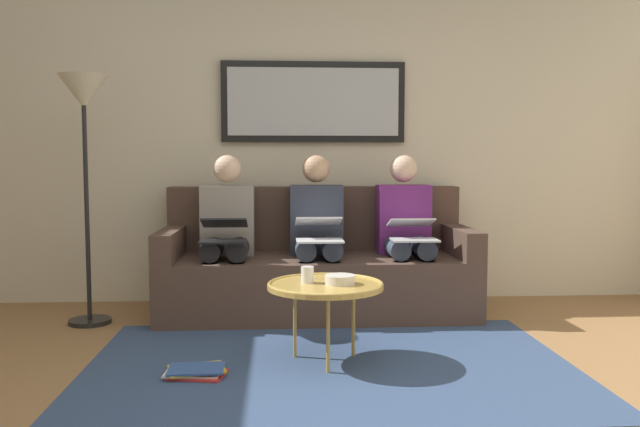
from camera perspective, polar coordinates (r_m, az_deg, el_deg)
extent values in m
cube|color=beige|center=(5.18, -0.63, 6.87)|extent=(6.00, 0.12, 2.60)
cube|color=#33476B|center=(3.60, 0.88, -13.02)|extent=(2.60, 1.80, 0.01)
cube|color=#4C382D|center=(4.71, -0.27, -6.21)|extent=(2.20, 0.90, 0.42)
cube|color=#4C382D|center=(5.00, -0.51, -0.39)|extent=(2.20, 0.20, 0.48)
cube|color=#4C382D|center=(4.84, 12.01, -2.32)|extent=(0.14, 0.90, 0.20)
cube|color=#4C382D|center=(4.72, -12.87, -2.51)|extent=(0.14, 0.90, 0.20)
cube|color=black|center=(5.11, -0.58, 9.71)|extent=(1.42, 0.04, 0.62)
cube|color=#B2B7BC|center=(5.09, -0.57, 9.74)|extent=(1.32, 0.01, 0.52)
cylinder|color=tan|center=(3.55, 0.48, -6.37)|extent=(0.63, 0.63, 0.03)
torus|color=tan|center=(3.54, 0.48, -6.17)|extent=(0.63, 0.63, 0.02)
cylinder|color=#B28E42|center=(3.41, 0.71, -10.54)|extent=(0.02, 0.02, 0.41)
cylinder|color=#B28E42|center=(3.70, 2.93, -9.34)|extent=(0.02, 0.02, 0.41)
cylinder|color=#B28E42|center=(3.68, -2.21, -9.42)|extent=(0.02, 0.02, 0.41)
cylinder|color=silver|center=(3.56, -1.11, -5.37)|extent=(0.07, 0.07, 0.09)
cylinder|color=beige|center=(3.53, 1.76, -5.79)|extent=(0.16, 0.16, 0.05)
cube|color=#66236B|center=(4.83, 7.26, -0.48)|extent=(0.38, 0.22, 0.50)
sphere|color=beige|center=(4.81, 7.31, 3.91)|extent=(0.20, 0.20, 0.20)
cylinder|color=#384256|center=(4.66, 8.81, -2.91)|extent=(0.14, 0.42, 0.14)
cylinder|color=#384256|center=(4.63, 6.63, -2.94)|extent=(0.14, 0.42, 0.14)
cylinder|color=#384256|center=(4.51, 9.35, -6.78)|extent=(0.11, 0.11, 0.42)
cylinder|color=#384256|center=(4.47, 7.08, -6.85)|extent=(0.11, 0.11, 0.42)
cube|color=silver|center=(4.43, 8.27, -2.30)|extent=(0.31, 0.21, 0.01)
cube|color=silver|center=(4.55, 7.94, -0.78)|extent=(0.31, 0.20, 0.07)
cube|color=#A5C6EA|center=(4.55, 7.95, -0.73)|extent=(0.28, 0.18, 0.06)
cube|color=#2D3342|center=(4.75, -0.34, -0.53)|extent=(0.38, 0.22, 0.50)
sphere|color=tan|center=(4.73, -0.35, 3.94)|extent=(0.20, 0.20, 0.20)
cylinder|color=#384256|center=(4.57, 0.94, -3.01)|extent=(0.14, 0.42, 0.14)
cylinder|color=#384256|center=(4.56, -1.32, -3.03)|extent=(0.14, 0.42, 0.14)
cylinder|color=#384256|center=(4.41, 1.15, -6.98)|extent=(0.11, 0.11, 0.42)
cylinder|color=#384256|center=(4.40, -1.20, -7.01)|extent=(0.11, 0.11, 0.42)
cube|color=white|center=(4.34, -0.03, -2.39)|extent=(0.31, 0.23, 0.01)
cube|color=white|center=(4.48, -0.14, -0.68)|extent=(0.31, 0.22, 0.08)
cube|color=#A5C6EA|center=(4.47, -0.14, -0.63)|extent=(0.28, 0.20, 0.06)
cube|color=gray|center=(4.76, -8.06, -0.57)|extent=(0.38, 0.22, 0.50)
sphere|color=beige|center=(4.74, -8.11, 3.89)|extent=(0.20, 0.20, 0.20)
cylinder|color=#232328|center=(4.56, -7.11, -3.05)|extent=(0.14, 0.42, 0.14)
cylinder|color=#232328|center=(4.58, -9.37, -3.05)|extent=(0.14, 0.42, 0.14)
cylinder|color=#232328|center=(4.40, -7.24, -7.03)|extent=(0.11, 0.11, 0.42)
cylinder|color=#232328|center=(4.42, -9.59, -7.02)|extent=(0.11, 0.11, 0.42)
cube|color=black|center=(4.35, -8.47, -2.43)|extent=(0.31, 0.22, 0.01)
cube|color=black|center=(4.48, -8.34, -0.82)|extent=(0.31, 0.21, 0.08)
cube|color=#A5C6EA|center=(4.48, -8.34, -0.78)|extent=(0.28, 0.18, 0.07)
cube|color=red|center=(3.48, -10.66, -13.65)|extent=(0.32, 0.25, 0.01)
cube|color=white|center=(3.49, -11.01, -13.40)|extent=(0.30, 0.22, 0.01)
cube|color=yellow|center=(3.49, -10.72, -13.21)|extent=(0.32, 0.26, 0.01)
cube|color=#33569E|center=(3.47, -10.77, -13.18)|extent=(0.28, 0.21, 0.01)
cylinder|color=black|center=(4.73, -19.46, -8.86)|extent=(0.28, 0.28, 0.03)
cylinder|color=black|center=(4.62, -19.70, 0.05)|extent=(0.03, 0.03, 1.50)
cone|color=beige|center=(4.63, -19.97, 9.98)|extent=(0.32, 0.32, 0.22)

